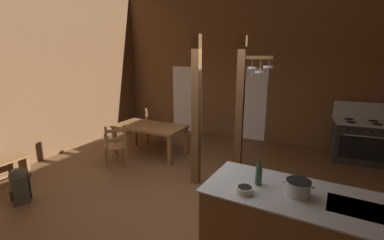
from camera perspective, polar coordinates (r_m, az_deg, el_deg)
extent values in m
cube|color=brown|center=(4.75, -2.99, -17.05)|extent=(8.17, 8.39, 0.10)
cube|color=brown|center=(7.70, 10.60, 12.22)|extent=(8.17, 0.14, 4.39)
cube|color=brown|center=(6.72, -33.40, 9.99)|extent=(0.14, 8.39, 4.39)
cube|color=white|center=(8.32, -1.04, 4.45)|extent=(1.00, 0.01, 2.05)
cube|color=white|center=(7.67, 12.74, 3.29)|extent=(0.84, 0.01, 2.05)
cube|color=brown|center=(3.43, 22.46, -21.81)|extent=(2.16, 1.06, 0.90)
cube|color=#B7BABF|center=(3.19, 23.25, -14.99)|extent=(2.23, 1.13, 0.02)
cube|color=black|center=(3.19, 32.02, -15.85)|extent=(0.55, 0.44, 0.00)
cube|color=#2A2A2A|center=(7.19, 32.54, -4.03)|extent=(1.14, 0.82, 0.90)
cube|color=black|center=(6.84, 33.09, -5.21)|extent=(0.93, 0.06, 0.52)
cylinder|color=#B7BABF|center=(6.74, 33.44, -3.02)|extent=(0.82, 0.07, 0.02)
cube|color=#B7BABF|center=(7.08, 33.03, -0.44)|extent=(1.19, 0.87, 0.03)
cube|color=#B7BABF|center=(7.38, 32.72, 1.75)|extent=(1.14, 0.11, 0.40)
cylinder|color=black|center=(6.98, 35.26, -0.74)|extent=(0.21, 0.21, 0.01)
cylinder|color=black|center=(6.88, 31.28, -0.39)|extent=(0.21, 0.21, 0.01)
cylinder|color=black|center=(7.27, 34.72, -0.18)|extent=(0.21, 0.21, 0.01)
cylinder|color=black|center=(7.17, 30.90, 0.17)|extent=(0.21, 0.21, 0.01)
cylinder|color=black|center=(6.80, 36.27, -2.23)|extent=(0.05, 0.03, 0.04)
cylinder|color=black|center=(6.74, 34.47, -2.09)|extent=(0.05, 0.03, 0.04)
cylinder|color=black|center=(6.69, 32.65, -1.94)|extent=(0.05, 0.03, 0.04)
cylinder|color=black|center=(6.65, 30.80, -1.78)|extent=(0.05, 0.03, 0.04)
cube|color=brown|center=(5.17, 10.32, 2.27)|extent=(0.14, 0.14, 2.74)
cube|color=brown|center=(5.01, 13.63, 13.05)|extent=(0.64, 0.09, 0.06)
cylinder|color=#B7BABF|center=(5.02, 12.97, 12.15)|extent=(0.01, 0.01, 0.16)
cylinder|color=#B7BABF|center=(5.03, 12.91, 10.98)|extent=(0.17, 0.17, 0.04)
cylinder|color=#B7BABF|center=(5.03, 12.86, 10.07)|extent=(0.02, 0.02, 0.14)
cylinder|color=#B7BABF|center=(5.00, 14.65, 11.65)|extent=(0.01, 0.01, 0.23)
cylinder|color=#B7BABF|center=(5.00, 14.55, 10.09)|extent=(0.20, 0.20, 0.04)
cylinder|color=#B7BABF|center=(5.01, 14.49, 9.18)|extent=(0.02, 0.02, 0.14)
cylinder|color=#B7BABF|center=(4.97, 16.39, 12.06)|extent=(0.01, 0.01, 0.14)
cylinder|color=#B7BABF|center=(4.98, 16.32, 11.02)|extent=(0.20, 0.20, 0.04)
cylinder|color=#B7BABF|center=(4.98, 16.26, 10.10)|extent=(0.02, 0.02, 0.14)
cube|color=brown|center=(4.76, 0.92, 1.51)|extent=(0.14, 0.14, 2.74)
cube|color=brown|center=(6.45, -9.13, -1.41)|extent=(1.73, 0.96, 0.06)
cube|color=brown|center=(7.31, -12.28, -2.73)|extent=(0.08, 0.08, 0.68)
cube|color=brown|center=(6.47, -1.25, -4.60)|extent=(0.08, 0.08, 0.68)
cube|color=brown|center=(6.75, -16.42, -4.38)|extent=(0.08, 0.08, 0.68)
cube|color=brown|center=(5.83, -4.87, -6.77)|extent=(0.08, 0.08, 0.68)
cube|color=olive|center=(7.41, -8.25, -1.60)|extent=(0.62, 0.62, 0.04)
cube|color=olive|center=(7.67, -6.89, -2.77)|extent=(0.07, 0.07, 0.41)
cube|color=olive|center=(7.31, -6.59, -3.61)|extent=(0.07, 0.07, 0.41)
cube|color=olive|center=(7.57, -9.81, -0.97)|extent=(0.07, 0.07, 0.95)
cube|color=olive|center=(7.20, -9.66, -1.73)|extent=(0.07, 0.07, 0.95)
cube|color=olive|center=(7.30, -9.85, 1.42)|extent=(0.26, 0.32, 0.07)
cube|color=olive|center=(7.34, -9.79, -0.03)|extent=(0.26, 0.32, 0.07)
cube|color=olive|center=(6.08, -16.29, -5.52)|extent=(0.62, 0.62, 0.04)
cube|color=olive|center=(6.32, -18.10, -7.09)|extent=(0.07, 0.07, 0.41)
cube|color=olive|center=(6.35, -14.67, -6.72)|extent=(0.07, 0.07, 0.41)
cube|color=olive|center=(5.87, -17.93, -5.88)|extent=(0.07, 0.07, 0.95)
cube|color=olive|center=(5.91, -14.26, -5.49)|extent=(0.07, 0.07, 0.95)
cube|color=olive|center=(5.78, -16.33, -2.27)|extent=(0.28, 0.31, 0.07)
cube|color=olive|center=(5.83, -16.20, -4.07)|extent=(0.28, 0.31, 0.07)
cube|color=brown|center=(6.46, -32.64, -8.26)|extent=(0.31, 0.07, 0.40)
cube|color=#4C4233|center=(5.36, -33.28, -12.22)|extent=(0.38, 0.34, 0.48)
cube|color=#4C4233|center=(5.38, -34.57, -13.14)|extent=(0.23, 0.15, 0.17)
cylinder|color=black|center=(5.28, -31.79, -12.39)|extent=(0.05, 0.05, 0.38)
cylinder|color=black|center=(5.46, -32.08, -11.60)|extent=(0.05, 0.05, 0.38)
sphere|color=#4C4233|center=(5.28, -33.60, -10.05)|extent=(0.36, 0.36, 0.27)
cylinder|color=#B7BABF|center=(3.13, 22.04, -13.54)|extent=(0.25, 0.25, 0.16)
cylinder|color=black|center=(3.09, 22.19, -12.12)|extent=(0.26, 0.26, 0.01)
cylinder|color=#B7BABF|center=(3.12, 19.50, -12.58)|extent=(0.05, 0.02, 0.02)
cylinder|color=#B7BABF|center=(3.11, 24.73, -13.13)|extent=(0.05, 0.02, 0.02)
cylinder|color=silver|center=(3.04, 11.38, -14.61)|extent=(0.19, 0.19, 0.07)
cylinder|color=black|center=(3.02, 11.41, -14.04)|extent=(0.16, 0.16, 0.00)
cylinder|color=#2D5638|center=(3.21, 14.28, -11.52)|extent=(0.08, 0.08, 0.23)
cylinder|color=#2D5638|center=(3.15, 14.45, -8.93)|extent=(0.03, 0.03, 0.08)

